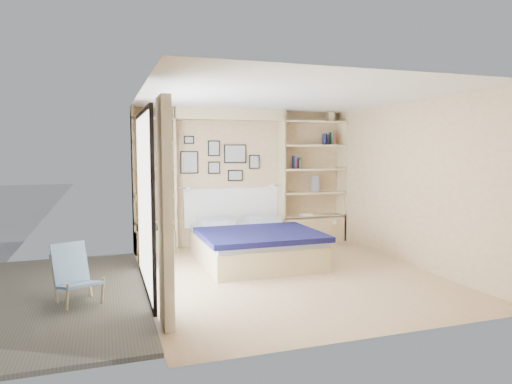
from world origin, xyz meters
name	(u,v)px	position (x,y,z in m)	size (l,w,h in m)	color
ground	(289,275)	(0.00, 0.00, 0.00)	(4.50, 4.50, 0.00)	tan
room_shell	(233,191)	(-0.39, 1.52, 1.08)	(4.50, 4.50, 4.50)	tan
bed	(253,243)	(-0.22, 0.99, 0.28)	(1.78, 2.36, 1.07)	tan
photo_gallery	(219,159)	(-0.45, 2.22, 1.60)	(1.48, 0.02, 0.82)	black
reading_lamps	(231,187)	(-0.30, 2.00, 1.10)	(1.92, 0.12, 0.15)	silver
shelf_decor	(300,155)	(1.07, 2.07, 1.68)	(3.53, 0.23, 2.03)	#A51E1E
deck	(4,302)	(-3.60, 0.00, 0.00)	(3.20, 4.00, 0.05)	brown
deck_chair	(75,275)	(-2.80, -0.28, 0.33)	(0.63, 0.79, 0.69)	tan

